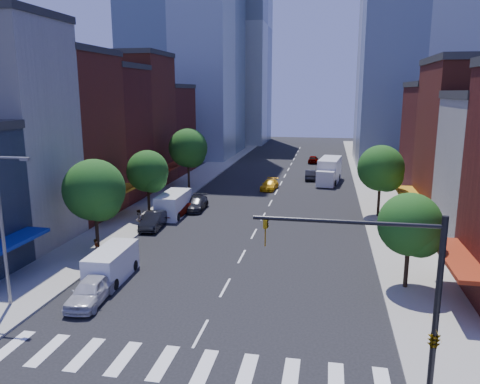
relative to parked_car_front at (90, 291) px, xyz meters
The scene contains 29 objects.
ground 7.88m from the parked_car_front, 17.08° to the right, with size 220.00×220.00×0.00m, color black.
sidewalk_left 38.03m from the parked_car_front, 97.56° to the left, with size 5.00×120.00×0.15m, color gray.
sidewalk_right 42.68m from the parked_car_front, 62.05° to the left, with size 5.00×120.00×0.15m, color gray.
crosswalk 9.22m from the parked_car_front, 35.27° to the right, with size 19.00×3.00×0.01m, color silver.
bldg_left_2 23.78m from the parked_car_front, 126.57° to the left, with size 12.00×9.00×16.00m, color maroon.
bldg_left_3 30.66m from the parked_car_front, 116.83° to the left, with size 12.00×8.00×15.00m, color #4B1512.
bldg_left_4 38.48m from the parked_car_front, 110.99° to the left, with size 12.00×9.00×17.00m, color maroon.
bldg_left_5 47.04m from the parked_car_front, 106.81° to the left, with size 12.00×10.00×13.00m, color #4B1512.
bldg_right_3 43.01m from the parked_car_front, 48.04° to the left, with size 12.00×10.00×13.00m, color #4B1512.
tower_far_w 97.18m from the parked_car_front, 96.46° to the left, with size 18.00×18.00×56.00m, color #9EA5AD.
traffic_signal 19.03m from the parked_car_front, 21.31° to the right, with size 7.24×2.24×8.00m.
streetlight 6.37m from the parked_car_front, 163.15° to the right, with size 2.25×0.25×9.00m.
tree_left_near 10.29m from the parked_car_front, 114.05° to the left, with size 4.80×4.80×7.30m.
tree_left_mid 20.34m from the parked_car_front, 101.09° to the left, with size 4.20×4.20×6.65m.
tree_left_far 34.13m from the parked_car_front, 96.53° to the left, with size 5.00×5.00×7.75m.
tree_right_near 20.25m from the parked_car_front, 16.35° to the left, with size 4.00×4.00×6.20m.
tree_right_far 30.68m from the parked_car_front, 50.96° to the left, with size 4.60×4.60×7.20m.
parked_car_front is the anchor object (origin of this frame).
parked_car_second 15.82m from the parked_car_front, 97.26° to the left, with size 1.62×4.64×1.53m, color black.
parked_car_third 20.09m from the parked_car_front, 94.22° to the left, with size 2.30×5.00×1.39m, color #999999.
parked_car_rear 23.09m from the parked_car_front, 90.00° to the left, with size 1.96×4.83×1.40m, color black.
cargo_van_near 3.65m from the parked_car_front, 96.18° to the left, with size 2.21×5.08×2.14m.
cargo_van_far 20.32m from the parked_car_front, 94.60° to the left, with size 2.36×5.65×2.40m.
taxi 35.77m from the parked_car_front, 79.60° to the left, with size 1.78×4.39×1.27m, color yellow.
traffic_car_oncoming 44.79m from the parked_car_front, 75.24° to the left, with size 1.50×4.29×1.41m, color black.
traffic_car_far 60.64m from the parked_car_front, 79.32° to the left, with size 1.61×3.99×1.36m, color #999999.
box_truck 43.79m from the parked_car_front, 71.32° to the left, with size 3.49×8.65×3.38m.
pedestrian_near 7.28m from the parked_car_front, 114.35° to the left, with size 0.59×0.39×1.61m, color #999999.
pedestrian_far 14.94m from the parked_car_front, 101.59° to the left, with size 0.90×0.70×1.85m, color #999999.
Camera 1 is at (6.24, -21.81, 12.54)m, focal length 35.00 mm.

